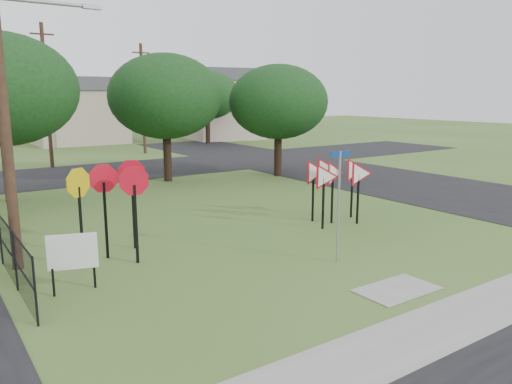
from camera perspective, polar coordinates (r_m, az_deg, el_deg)
ground at (r=14.35m, az=8.37°, el=-8.01°), size 140.00×140.00×0.00m
sidewalk at (r=11.86m, az=22.67°, el=-12.95°), size 30.00×1.60×0.02m
street_right at (r=29.51m, az=12.26°, el=1.80°), size 8.00×50.00×0.02m
street_far at (r=31.63m, az=-17.10°, el=2.17°), size 60.00×8.00×0.02m
curb_pad at (r=12.82m, az=15.81°, el=-10.66°), size 2.00×1.20×0.02m
street_name_sign at (r=14.01m, az=9.44°, el=-0.87°), size 0.65×0.08×3.15m
stop_sign_cluster at (r=14.61m, az=-16.03°, el=0.25°), size 2.57×1.66×2.77m
yield_sign_cluster at (r=18.48m, az=8.95°, el=1.90°), size 2.99×1.91×2.38m
info_board at (r=12.68m, az=-20.23°, el=-6.63°), size 1.11×0.40×1.44m
utility_pole_main at (r=14.51m, az=-26.99°, el=12.07°), size 3.55×0.33×10.00m
far_pole_a at (r=34.64m, az=-22.80°, el=10.17°), size 1.40×0.24×9.00m
far_pole_b at (r=40.84m, az=-12.81°, el=10.42°), size 1.40×0.24×8.50m
house_mid at (r=51.63m, az=-19.90°, el=8.81°), size 8.40×8.40×6.20m
house_right at (r=53.39m, az=-3.90°, el=10.03°), size 8.30×8.30×7.20m
tree_near_left at (r=24.09m, az=-27.18°, el=10.37°), size 6.40×6.40×7.27m
tree_near_mid at (r=27.31m, az=-10.32°, el=10.69°), size 6.00×6.00×6.80m
tree_near_right at (r=28.68m, az=2.57°, el=10.24°), size 5.60×5.60×6.33m
tree_far_right at (r=47.91m, az=-5.60°, el=10.94°), size 6.00×6.00×6.80m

